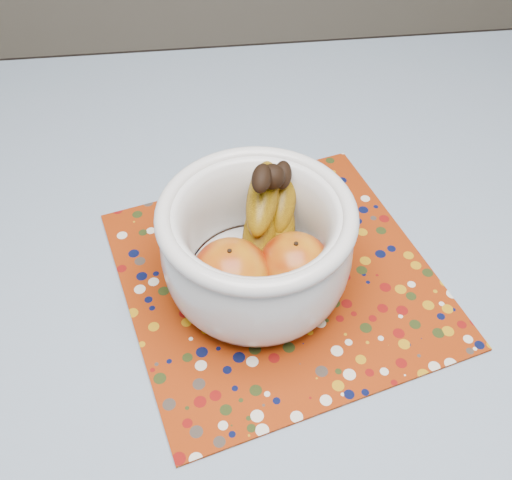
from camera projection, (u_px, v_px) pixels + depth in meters
table at (276, 386)px, 0.74m from camera, size 1.20×1.20×0.75m
tablecloth at (278, 351)px, 0.68m from camera, size 1.32×1.32×0.01m
placemat at (278, 277)px, 0.75m from camera, size 0.45×0.45×0.00m
fruit_bowl at (260, 242)px, 0.68m from camera, size 0.22×0.22×0.16m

